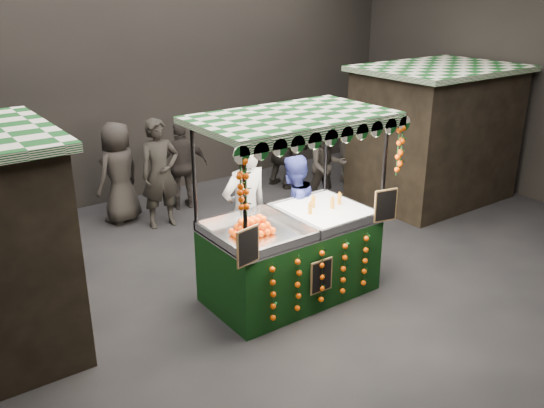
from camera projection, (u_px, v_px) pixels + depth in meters
ground at (305, 289)px, 8.16m from camera, size 12.00×12.00×0.00m
market_hall at (311, 41)px, 6.96m from camera, size 12.10×10.10×5.05m
neighbour_stall_right at (435, 133)px, 11.24m from camera, size 3.00×2.20×2.60m
juice_stall at (293, 243)px, 7.73m from camera, size 2.60×1.53×2.52m
vendor_grey at (245, 212)px, 8.13m from camera, size 0.79×0.55×2.07m
vendor_blue at (293, 211)px, 8.65m from camera, size 0.96×0.82×1.71m
shopper_0 at (160, 174)px, 10.00m from camera, size 0.73×0.51×1.92m
shopper_1 at (327, 166)px, 10.93m from camera, size 0.93×0.83×1.60m
shopper_2 at (182, 166)px, 10.86m from camera, size 1.04×0.61×1.67m
shopper_3 at (350, 144)px, 12.23m from camera, size 1.01×1.28×1.74m
shopper_4 at (119, 173)px, 10.20m from camera, size 1.04×0.87×1.82m
shopper_5 at (283, 144)px, 12.05m from camera, size 0.77×1.73×1.80m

